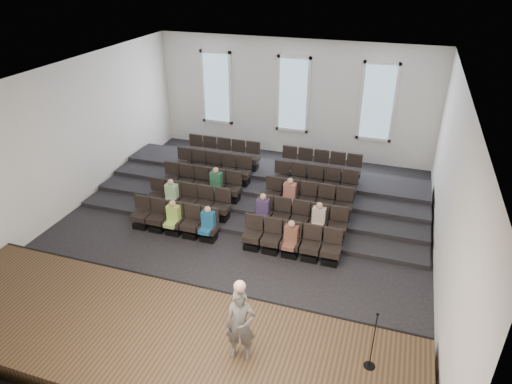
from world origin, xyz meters
TOP-DOWN VIEW (x-y plane):
  - ground at (0.00, 0.00)m, footprint 14.00×14.00m
  - ceiling at (0.00, 0.00)m, footprint 12.00×14.00m
  - wall_back at (0.00, 7.02)m, footprint 12.00×0.04m
  - wall_front at (0.00, -7.02)m, footprint 12.00×0.04m
  - wall_left at (-6.02, 0.00)m, footprint 0.04×14.00m
  - wall_right at (6.02, 0.00)m, footprint 0.04×14.00m
  - stage at (0.00, -5.10)m, footprint 11.80×3.60m
  - stage_lip at (0.00, -3.33)m, footprint 11.80×0.06m
  - risers at (0.00, 3.17)m, footprint 11.80×4.80m
  - seating_rows at (-0.00, 1.54)m, footprint 6.80×4.70m
  - windows at (0.00, 6.95)m, footprint 8.44×0.10m
  - audience at (0.00, 0.32)m, footprint 5.45×2.64m
  - speaker at (2.00, -5.08)m, footprint 0.69×0.52m
  - mic_stand at (4.61, -4.53)m, footprint 0.24×0.24m

SIDE VIEW (x-z plane):
  - ground at x=0.00m, z-range 0.00..0.00m
  - risers at x=0.00m, z-range -0.10..0.50m
  - stage at x=0.00m, z-range 0.00..0.50m
  - stage_lip at x=0.00m, z-range -0.01..0.51m
  - seating_rows at x=0.00m, z-range -0.15..1.52m
  - audience at x=0.00m, z-range 0.26..1.36m
  - mic_stand at x=4.61m, z-range 0.21..1.65m
  - speaker at x=2.00m, z-range 0.50..2.20m
  - wall_back at x=0.00m, z-range 0.00..5.00m
  - wall_front at x=0.00m, z-range 0.00..5.00m
  - wall_left at x=-6.02m, z-range 0.00..5.00m
  - wall_right at x=6.02m, z-range 0.00..5.00m
  - windows at x=0.00m, z-range 1.08..4.32m
  - ceiling at x=0.00m, z-range 5.00..5.02m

